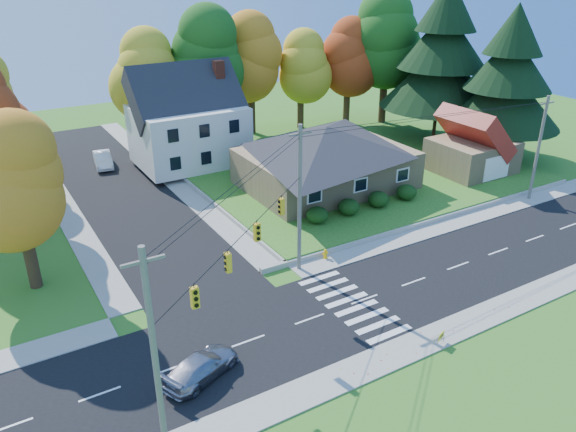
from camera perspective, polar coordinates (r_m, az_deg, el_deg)
name	(u,v)px	position (r m, az deg, el deg)	size (l,w,h in m)	color
ground	(365,300)	(35.06, 7.78, -8.41)	(120.00, 120.00, 0.00)	#3D7923
road_main	(365,299)	(35.06, 7.78, -8.40)	(90.00, 8.00, 0.02)	black
road_cross	(117,188)	(53.26, -16.96, 2.71)	(8.00, 44.00, 0.02)	black
sidewalk_north	(319,264)	(38.45, 3.19, -4.91)	(90.00, 2.00, 0.08)	#9C9A90
sidewalk_south	(422,343)	(32.06, 13.41, -12.41)	(90.00, 2.00, 0.08)	#9C9A90
lawn	(338,162)	(57.17, 5.11, 5.48)	(30.00, 30.00, 0.50)	#3D7923
ranch_house	(326,155)	(49.59, 3.89, 6.15)	(14.60, 10.60, 5.40)	tan
colonial_house	(189,122)	(55.88, -10.08, 9.39)	(10.40, 8.40, 9.60)	silver
garage	(473,147)	(55.95, 18.27, 6.68)	(7.30, 6.30, 4.60)	tan
hedge_row	(364,203)	(45.44, 7.72, 1.32)	(10.70, 1.70, 1.27)	#163A10
traffic_infrastructure	(353,216)	(33.42, 6.65, 0.00)	(38.10, 10.66, 10.00)	#666059
tree_lot_0	(144,75)	(59.98, -14.39, 13.71)	(6.72, 6.72, 12.51)	#3F2A19
tree_lot_1	(203,58)	(60.81, -8.65, 15.58)	(7.84, 7.84, 14.60)	#3F2A19
tree_lot_2	(250,58)	(64.30, -3.87, 15.70)	(7.28, 7.28, 13.56)	#3F2A19
tree_lot_3	(301,67)	(66.58, 1.32, 14.92)	(6.16, 6.16, 11.47)	#3F2A19
tree_lot_4	(349,58)	(69.02, 6.17, 15.69)	(6.72, 6.72, 12.51)	#3F2A19
tree_lot_5	(387,40)	(69.68, 10.04, 17.18)	(8.40, 8.40, 15.64)	#3F2A19
conifer_east_a	(442,57)	(64.70, 15.40, 15.35)	(12.80, 12.80, 16.96)	#3F2A19
conifer_east_b	(508,79)	(60.44, 21.44, 12.86)	(11.20, 11.20, 14.84)	#3F2A19
tree_west_0	(14,181)	(36.57, -26.08, 3.18)	(6.16, 6.16, 11.47)	#3F2A19
silver_sedan	(201,366)	(29.08, -8.79, -14.87)	(1.75, 4.30, 1.25)	#9897A6
white_car	(103,159)	(59.12, -18.29, 5.48)	(1.57, 4.50, 1.48)	silver
fire_hydrant	(325,254)	(39.03, 3.81, -3.90)	(0.43, 0.34, 0.77)	#ECB109
yard_sign	(441,336)	(31.96, 15.32, -11.68)	(0.58, 0.23, 0.75)	black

